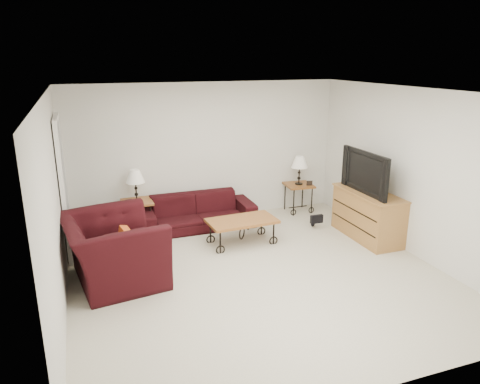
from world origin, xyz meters
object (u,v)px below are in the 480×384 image
Objects in this scene: sofa at (197,212)px; coffee_table at (242,231)px; side_table_left at (138,216)px; lamp_left at (136,186)px; television at (371,172)px; backpack at (313,215)px; side_table_right at (298,198)px; lamp_right at (299,170)px; tv_stand at (368,215)px; armchair at (113,249)px.

coffee_table is (0.50, -0.93, -0.09)m from sofa.
coffee_table is (1.51, -1.11, -0.07)m from side_table_left.
coffee_table is at bearing -36.44° from side_table_left.
television is at bearing -24.01° from lamp_left.
television reaches higher than backpack.
lamp_left is 3.13m from backpack.
side_table_left is 3.09m from side_table_right.
sofa is at bearing -175.05° from lamp_right.
side_table_right reaches higher than backpack.
backpack is at bearing -141.48° from television.
backpack is at bearing -98.54° from lamp_right.
tv_stand is at bearing -12.75° from coffee_table.
lamp_left reaches higher than backpack.
side_table_right is at bearing 81.19° from backpack.
sofa is 2.92m from tv_stand.
television is at bearing 180.00° from tv_stand.
lamp_right is at bearing 0.00° from side_table_right.
backpack is (2.96, -0.84, -0.60)m from lamp_left.
sofa is 2.08m from side_table_right.
coffee_table is at bearing -169.63° from backpack.
side_table_right is at bearing -72.98° from armchair.
lamp_left is at bearing 0.00° from side_table_left.
coffee_table is (-1.58, -1.11, -0.07)m from side_table_right.
television reaches higher than tv_stand.
coffee_table is (1.51, -1.11, -0.62)m from lamp_left.
side_table_left reaches higher than backpack.
side_table_right is 1.01× the size of lamp_left.
television is 1.31m from backpack.
side_table_left is 1.80m from armchair.
side_table_left is at bearing 163.84° from backpack.
side_table_right is 0.56m from lamp_right.
television reaches higher than side_table_right.
lamp_left is 3.93m from tv_stand.
sofa is 1.69× the size of television.
side_table_right is at bearing 4.95° from sofa.
tv_stand is (2.06, -0.47, 0.19)m from coffee_table.
backpack reaches higher than coffee_table.
coffee_table is at bearing -82.06° from armchair.
side_table_right is (2.08, 0.18, -0.02)m from sofa.
television reaches higher than lamp_right.
television is 2.61× the size of backpack.
lamp_left reaches higher than tv_stand.
sofa is at bearing 160.98° from backpack.
backpack is at bearing -18.75° from sofa.
tv_stand is 0.97m from backpack.
tv_stand is 1.12× the size of television.
armchair reaches higher than side_table_left.
armchair is at bearing -135.35° from sofa.
lamp_right is 0.40× the size of armchair.
side_table_left is 1.00× the size of lamp_left.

